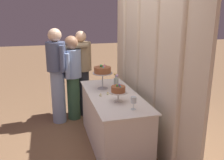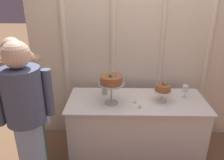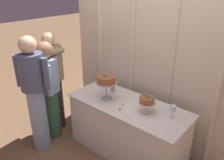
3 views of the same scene
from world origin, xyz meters
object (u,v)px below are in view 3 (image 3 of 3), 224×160
object	(u,v)px
tealight_near_left	(120,109)
tealight_far_left	(123,105)
guest_man_pink_jacket	(49,87)
guest_man_dark_suit	(35,91)
guest_girl_blue_dress	(52,79)
cake_display_nearleft	(106,80)
flower_vase	(113,85)
cake_table	(127,129)
wine_glass	(173,109)
cake_display_nearright	(147,101)

from	to	relation	value
tealight_near_left	tealight_far_left	bearing A→B (deg)	109.62
guest_man_pink_jacket	guest_man_dark_suit	size ratio (longest dim) A/B	0.92
tealight_far_left	guest_girl_blue_dress	distance (m)	1.28
cake_display_nearleft	guest_girl_blue_dress	xyz separation A→B (m)	(-0.98, -0.17, -0.20)
tealight_near_left	guest_girl_blue_dress	world-z (taller)	guest_girl_blue_dress
cake_display_nearleft	flower_vase	bearing A→B (deg)	110.67
cake_table	guest_man_pink_jacket	xyz separation A→B (m)	(-1.11, -0.44, 0.45)
wine_glass	tealight_far_left	bearing A→B (deg)	-165.68
cake_table	cake_display_nearleft	world-z (taller)	cake_display_nearleft
guest_man_dark_suit	cake_display_nearright	bearing A→B (deg)	27.86
tealight_far_left	tealight_near_left	xyz separation A→B (m)	(0.04, -0.12, 0.00)
flower_vase	guest_man_pink_jacket	bearing A→B (deg)	-139.90
guest_man_dark_suit	cake_table	bearing A→B (deg)	34.70
guest_man_dark_suit	guest_girl_blue_dress	bearing A→B (deg)	118.59
flower_vase	guest_girl_blue_dress	world-z (taller)	guest_girl_blue_dress
cake_display_nearleft	guest_girl_blue_dress	size ratio (longest dim) A/B	0.24
cake_table	guest_man_dark_suit	xyz separation A→B (m)	(-1.04, -0.72, 0.52)
wine_glass	tealight_far_left	distance (m)	0.65
tealight_far_left	cake_display_nearleft	bearing A→B (deg)	-177.89
tealight_far_left	guest_man_dark_suit	bearing A→B (deg)	-147.34
guest_girl_blue_dress	guest_man_pink_jacket	world-z (taller)	guest_girl_blue_dress
tealight_near_left	guest_girl_blue_dress	xyz separation A→B (m)	(-1.30, -0.07, 0.07)
cake_display_nearleft	cake_display_nearright	world-z (taller)	cake_display_nearleft
cake_display_nearright	guest_man_pink_jacket	size ratio (longest dim) A/B	0.16
cake_display_nearleft	guest_girl_blue_dress	bearing A→B (deg)	-169.91
guest_girl_blue_dress	guest_man_dark_suit	bearing A→B (deg)	-61.41
cake_table	guest_man_pink_jacket	world-z (taller)	guest_man_pink_jacket
guest_girl_blue_dress	guest_man_dark_suit	distance (m)	0.53
cake_table	tealight_near_left	size ratio (longest dim) A/B	43.01
cake_display_nearleft	tealight_near_left	distance (m)	0.43
cake_table	guest_man_dark_suit	world-z (taller)	guest_man_dark_suit
cake_table	guest_man_dark_suit	bearing A→B (deg)	-145.30
cake_table	cake_display_nearright	xyz separation A→B (m)	(0.29, -0.01, 0.55)
tealight_near_left	guest_man_dark_suit	xyz separation A→B (m)	(-1.05, -0.53, 0.11)
wine_glass	guest_man_pink_jacket	bearing A→B (deg)	-162.69
guest_girl_blue_dress	cake_table	bearing A→B (deg)	11.22
tealight_near_left	guest_man_dark_suit	bearing A→B (deg)	-153.21
cake_table	guest_girl_blue_dress	bearing A→B (deg)	-168.78
cake_display_nearright	cake_display_nearleft	bearing A→B (deg)	-173.68
tealight_far_left	tealight_near_left	size ratio (longest dim) A/B	1.21
wine_glass	guest_girl_blue_dress	bearing A→B (deg)	-169.66
tealight_near_left	guest_man_dark_suit	size ratio (longest dim) A/B	0.02
guest_man_pink_jacket	flower_vase	bearing A→B (deg)	40.10
guest_man_dark_suit	wine_glass	bearing A→B (deg)	26.31
wine_glass	flower_vase	world-z (taller)	flower_vase
cake_display_nearleft	guest_girl_blue_dress	world-z (taller)	guest_girl_blue_dress
tealight_near_left	flower_vase	bearing A→B (deg)	139.88
tealight_near_left	guest_man_pink_jacket	bearing A→B (deg)	-167.16
flower_vase	cake_display_nearright	bearing A→B (deg)	-14.10
cake_table	flower_vase	xyz separation A→B (m)	(-0.40, 0.16, 0.48)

